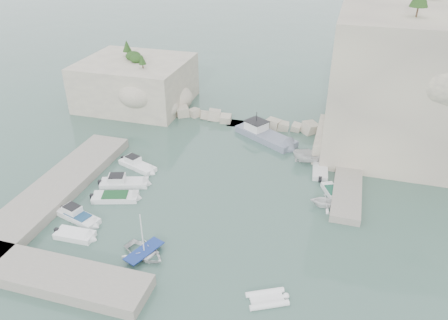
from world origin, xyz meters
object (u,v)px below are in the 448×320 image
(motorboat_b, at_px, (125,185))
(motorboat_e, at_px, (75,237))
(motorboat_c, at_px, (116,199))
(rowboat, at_px, (145,255))
(tender_east_c, at_px, (320,171))
(motorboat_d, at_px, (79,219))
(motorboat_a, at_px, (138,168))
(tender_east_a, at_px, (325,206))
(tender_east_b, at_px, (332,194))
(inflatable_dinghy, at_px, (267,300))
(work_boat, at_px, (265,139))
(tender_east_d, at_px, (313,162))

(motorboat_b, distance_m, motorboat_e, 9.52)
(motorboat_c, distance_m, rowboat, 9.87)
(rowboat, bearing_deg, motorboat_c, 64.25)
(tender_east_c, bearing_deg, motorboat_d, 121.22)
(motorboat_a, relative_size, tender_east_a, 1.71)
(motorboat_b, relative_size, tender_east_b, 1.49)
(motorboat_b, xyz_separation_m, rowboat, (7.16, -9.95, 0.00))
(inflatable_dinghy, bearing_deg, tender_east_c, 57.21)
(motorboat_c, bearing_deg, tender_east_c, 13.23)
(rowboat, relative_size, work_boat, 0.42)
(motorboat_d, bearing_deg, tender_east_a, 37.58)
(rowboat, bearing_deg, tender_east_a, -30.02)
(tender_east_a, bearing_deg, tender_east_b, -19.24)
(motorboat_c, height_order, inflatable_dinghy, motorboat_c)
(motorboat_a, relative_size, rowboat, 1.31)
(motorboat_c, bearing_deg, tender_east_b, 1.15)
(rowboat, xyz_separation_m, work_boat, (5.78, 25.73, 0.00))
(motorboat_c, height_order, tender_east_a, tender_east_a)
(motorboat_b, xyz_separation_m, motorboat_c, (0.38, -2.77, 0.00))
(tender_east_d, bearing_deg, motorboat_c, 113.49)
(work_boat, bearing_deg, motorboat_b, -97.44)
(motorboat_a, height_order, motorboat_e, motorboat_a)
(inflatable_dinghy, bearing_deg, motorboat_c, 126.05)
(motorboat_c, bearing_deg, work_boat, 38.50)
(tender_east_c, distance_m, tender_east_d, 2.09)
(motorboat_d, relative_size, tender_east_d, 1.08)
(motorboat_a, relative_size, tender_east_c, 1.03)
(motorboat_d, height_order, rowboat, motorboat_d)
(motorboat_b, height_order, tender_east_c, motorboat_b)
(motorboat_c, distance_m, tender_east_b, 23.40)
(motorboat_e, height_order, inflatable_dinghy, motorboat_e)
(inflatable_dinghy, bearing_deg, tender_east_b, 50.00)
(motorboat_a, distance_m, motorboat_c, 6.78)
(tender_east_a, bearing_deg, inflatable_dinghy, 158.70)
(motorboat_c, bearing_deg, rowboat, -64.01)
(motorboat_a, bearing_deg, motorboat_b, -64.71)
(rowboat, height_order, tender_east_c, rowboat)
(rowboat, bearing_deg, tender_east_c, -14.50)
(motorboat_c, xyz_separation_m, motorboat_d, (-1.85, -4.19, 0.00))
(motorboat_a, xyz_separation_m, tender_east_a, (22.39, -1.79, 0.00))
(motorboat_a, relative_size, motorboat_e, 1.35)
(motorboat_b, bearing_deg, motorboat_d, -119.62)
(inflatable_dinghy, relative_size, work_boat, 0.35)
(rowboat, distance_m, work_boat, 26.37)
(motorboat_e, xyz_separation_m, rowboat, (7.37, -0.43, 0.00))
(motorboat_d, xyz_separation_m, tender_east_d, (21.29, 18.13, 0.00))
(motorboat_b, height_order, work_boat, work_boat)
(motorboat_e, distance_m, tender_east_a, 25.16)
(motorboat_c, relative_size, tender_east_d, 1.06)
(motorboat_e, distance_m, tender_east_c, 28.28)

